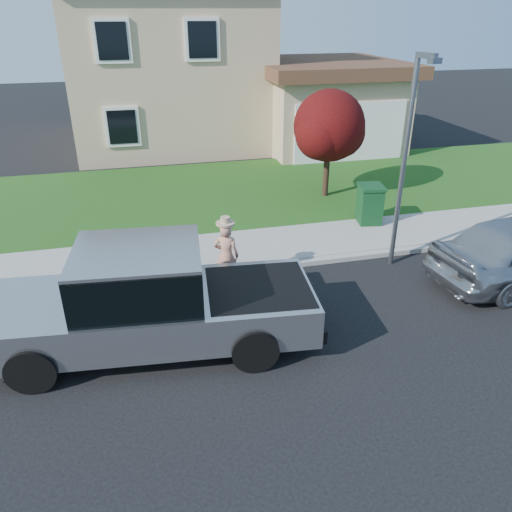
{
  "coord_description": "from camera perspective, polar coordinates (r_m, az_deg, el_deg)",
  "views": [
    {
      "loc": [
        -1.87,
        -7.34,
        5.64
      ],
      "look_at": [
        0.27,
        1.31,
        1.2
      ],
      "focal_mm": 35.0,
      "sensor_mm": 36.0,
      "label": 1
    }
  ],
  "objects": [
    {
      "name": "ground",
      "position": [
        9.45,
        0.31,
        -10.19
      ],
      "size": [
        80.0,
        80.0,
        0.0
      ],
      "primitive_type": "plane",
      "color": "black",
      "rests_on": "ground"
    },
    {
      "name": "pickup_truck",
      "position": [
        9.16,
        -12.12,
        -5.19
      ],
      "size": [
        6.2,
        2.62,
        1.98
      ],
      "rotation": [
        0.0,
        0.0,
        -0.1
      ],
      "color": "black",
      "rests_on": "ground"
    },
    {
      "name": "trash_bin",
      "position": [
        14.48,
        12.88,
        5.85
      ],
      "size": [
        0.79,
        0.87,
        1.09
      ],
      "rotation": [
        0.0,
        0.0,
        -0.18
      ],
      "color": "#0F3919",
      "rests_on": "sidewalk"
    },
    {
      "name": "sidewalk",
      "position": [
        12.96,
        0.26,
        1.04
      ],
      "size": [
        40.0,
        2.0,
        0.15
      ],
      "primitive_type": "cube",
      "color": "gray",
      "rests_on": "ground"
    },
    {
      "name": "street_lamp",
      "position": [
        11.75,
        16.85,
        11.19
      ],
      "size": [
        0.29,
        0.64,
        4.85
      ],
      "rotation": [
        0.0,
        0.0,
        0.2
      ],
      "color": "slate",
      "rests_on": "ground"
    },
    {
      "name": "ornamental_tree",
      "position": [
        16.19,
        8.45,
        14.14
      ],
      "size": [
        2.46,
        2.22,
        3.37
      ],
      "color": "black",
      "rests_on": "lawn"
    },
    {
      "name": "lawn",
      "position": [
        17.04,
        -3.47,
        7.28
      ],
      "size": [
        40.0,
        7.0,
        0.1
      ],
      "primitive_type": "cube",
      "color": "#214714",
      "rests_on": "ground"
    },
    {
      "name": "woman",
      "position": [
        10.95,
        -3.42,
        0.17
      ],
      "size": [
        0.66,
        0.56,
        1.68
      ],
      "rotation": [
        0.0,
        0.0,
        2.74
      ],
      "color": "tan",
      "rests_on": "ground"
    },
    {
      "name": "house",
      "position": [
        24.07,
        -6.66,
        20.42
      ],
      "size": [
        14.0,
        11.3,
        6.85
      ],
      "color": "tan",
      "rests_on": "ground"
    },
    {
      "name": "curb",
      "position": [
        12.01,
        1.54,
        -1.22
      ],
      "size": [
        40.0,
        0.2,
        0.12
      ],
      "primitive_type": "cube",
      "color": "gray",
      "rests_on": "ground"
    }
  ]
}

